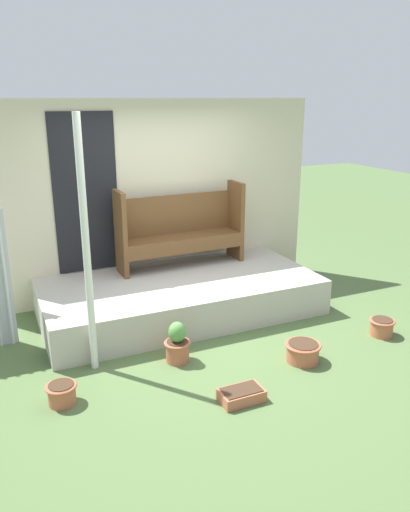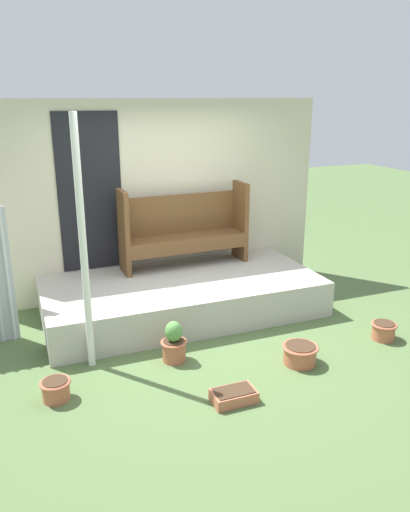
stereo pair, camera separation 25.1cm
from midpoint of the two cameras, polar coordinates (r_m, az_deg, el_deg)
ground_plane at (r=5.69m, az=-1.37°, el=-9.60°), size 24.00×24.00×0.00m
porch_slab at (r=6.31m, az=-3.98°, el=-4.60°), size 3.39×1.64×0.44m
house_wall at (r=6.76m, az=-7.04°, el=6.44°), size 4.59×0.08×2.60m
support_post at (r=4.84m, az=-14.87°, el=0.72°), size 0.07×0.07×2.50m
bench at (r=6.63m, az=-3.96°, el=3.35°), size 1.71×0.44×1.08m
flower_pot_left at (r=4.80m, az=-17.56°, el=-14.70°), size 0.28×0.28×0.19m
flower_pot_middle at (r=5.21m, az=-4.58°, el=-10.04°), size 0.28×0.28×0.44m
flower_pot_right at (r=5.30m, az=9.76°, el=-10.68°), size 0.37×0.37×0.20m
flower_pot_far_right at (r=6.06m, az=18.43°, el=-7.65°), size 0.29×0.29×0.20m
planter_box_rect at (r=4.66m, az=2.57°, el=-15.60°), size 0.40×0.24×0.11m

